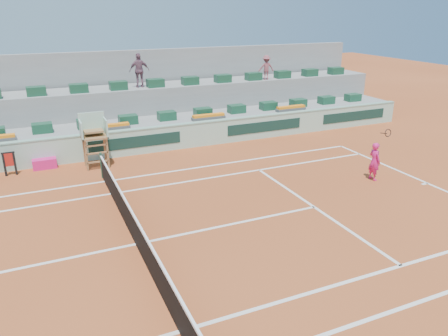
{
  "coord_description": "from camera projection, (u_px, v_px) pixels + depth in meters",
  "views": [
    {
      "loc": [
        -2.24,
        -11.57,
        6.68
      ],
      "look_at": [
        4.0,
        2.5,
        1.0
      ],
      "focal_mm": 35.0,
      "sensor_mm": 36.0,
      "label": 1
    }
  ],
  "objects": [
    {
      "name": "ground",
      "position": [
        136.0,
        244.0,
        13.08
      ],
      "size": [
        90.0,
        90.0,
        0.0
      ],
      "primitive_type": "plane",
      "color": "#9C431E",
      "rests_on": "ground"
    },
    {
      "name": "seating_tier_lower",
      "position": [
        86.0,
        135.0,
        22.05
      ],
      "size": [
        36.0,
        4.0,
        1.2
      ],
      "primitive_type": "cube",
      "color": "gray",
      "rests_on": "ground"
    },
    {
      "name": "seating_tier_upper",
      "position": [
        81.0,
        115.0,
        23.18
      ],
      "size": [
        36.0,
        2.4,
        2.6
      ],
      "primitive_type": "cube",
      "color": "gray",
      "rests_on": "ground"
    },
    {
      "name": "stadium_back_wall",
      "position": [
        75.0,
        93.0,
        24.24
      ],
      "size": [
        36.0,
        0.4,
        4.4
      ],
      "primitive_type": "cube",
      "color": "gray",
      "rests_on": "ground"
    },
    {
      "name": "player_bag",
      "position": [
        45.0,
        164.0,
        19.17
      ],
      "size": [
        1.0,
        0.44,
        0.44
      ],
      "primitive_type": "cube",
      "color": "#E51D79",
      "rests_on": "ground"
    },
    {
      "name": "spectator_mid",
      "position": [
        139.0,
        70.0,
        23.34
      ],
      "size": [
        1.08,
        0.48,
        1.81
      ],
      "primitive_type": "imported",
      "rotation": [
        0.0,
        0.0,
        3.1
      ],
      "color": "#785062",
      "rests_on": "seating_tier_upper"
    },
    {
      "name": "spectator_right",
      "position": [
        266.0,
        68.0,
        25.9
      ],
      "size": [
        1.02,
        0.73,
        1.43
      ],
      "primitive_type": "imported",
      "rotation": [
        0.0,
        0.0,
        2.91
      ],
      "color": "#8E474E",
      "rests_on": "seating_tier_upper"
    },
    {
      "name": "court_lines",
      "position": [
        136.0,
        244.0,
        13.08
      ],
      "size": [
        23.89,
        11.09,
        0.01
      ],
      "color": "white",
      "rests_on": "ground"
    },
    {
      "name": "tennis_net",
      "position": [
        135.0,
        229.0,
        12.9
      ],
      "size": [
        0.1,
        11.97,
        1.1
      ],
      "color": "black",
      "rests_on": "ground"
    },
    {
      "name": "advertising_hoarding",
      "position": [
        93.0,
        146.0,
        20.16
      ],
      "size": [
        36.0,
        0.34,
        1.26
      ],
      "color": "#A5D0B9",
      "rests_on": "ground"
    },
    {
      "name": "umpire_chair",
      "position": [
        94.0,
        133.0,
        18.98
      ],
      "size": [
        1.1,
        0.9,
        2.4
      ],
      "color": "olive",
      "rests_on": "ground"
    },
    {
      "name": "seat_row_lower",
      "position": [
        87.0,
        124.0,
        21.0
      ],
      "size": [
        32.9,
        0.6,
        0.44
      ],
      "color": "#17472E",
      "rests_on": "seating_tier_lower"
    },
    {
      "name": "seat_row_upper",
      "position": [
        79.0,
        88.0,
        22.14
      ],
      "size": [
        32.9,
        0.6,
        0.44
      ],
      "color": "#17472E",
      "rests_on": "seating_tier_upper"
    },
    {
      "name": "flower_planters",
      "position": [
        55.0,
        133.0,
        19.77
      ],
      "size": [
        26.8,
        0.36,
        0.28
      ],
      "color": "#535353",
      "rests_on": "seating_tier_lower"
    },
    {
      "name": "towel_rack",
      "position": [
        9.0,
        162.0,
        18.25
      ],
      "size": [
        0.52,
        0.09,
        1.03
      ],
      "color": "black",
      "rests_on": "ground"
    },
    {
      "name": "tennis_player",
      "position": [
        375.0,
        161.0,
        17.74
      ],
      "size": [
        0.38,
        0.85,
        2.28
      ],
      "color": "#E51D79",
      "rests_on": "ground"
    }
  ]
}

